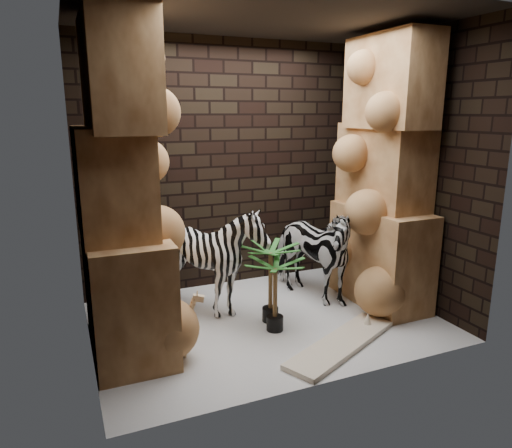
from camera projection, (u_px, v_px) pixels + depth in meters
name	position (u px, v px, depth m)	size (l,w,h in m)	color
floor	(266.00, 321.00, 4.93)	(3.50, 3.50, 0.00)	silver
ceiling	(268.00, 16.00, 4.22)	(3.50, 3.50, 0.00)	black
wall_back	(225.00, 166.00, 5.69)	(3.50, 3.50, 0.00)	black
wall_front	(336.00, 202.00, 3.46)	(3.50, 3.50, 0.00)	black
wall_left	(77.00, 191.00, 3.91)	(3.00, 3.00, 0.00)	black
wall_right	(409.00, 171.00, 5.24)	(3.00, 3.00, 0.00)	black
rock_pillar_left	(120.00, 189.00, 4.04)	(0.68, 1.30, 3.00)	#E3B272
rock_pillar_right	(385.00, 173.00, 5.11)	(0.58, 1.25, 3.00)	#E3B272
zebra_right	(309.00, 244.00, 5.36)	(0.61, 1.13, 1.34)	white
zebra_left	(213.00, 265.00, 4.98)	(0.99, 1.23, 1.11)	white
giraffe_toy	(175.00, 323.00, 4.14)	(0.33, 0.11, 0.63)	#FBDEAF
palm_front	(270.00, 283.00, 4.82)	(0.36, 0.36, 0.85)	#154C23
palm_back	(275.00, 295.00, 4.63)	(0.36, 0.36, 0.75)	#154C23
surfboard	(342.00, 344.00, 4.38)	(1.42, 0.35, 0.05)	#F7E4C6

